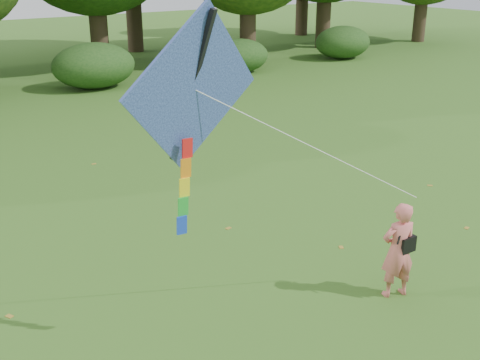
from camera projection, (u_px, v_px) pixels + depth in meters
ground at (344, 292)px, 9.86m from camera, size 100.00×100.00×0.00m
man_kite_flyer at (398, 250)px, 9.51m from camera, size 0.67×0.54×1.61m
bystander_right at (188, 62)px, 26.52m from camera, size 0.75×1.04×1.64m
crossbody_bag at (405, 243)px, 9.51m from camera, size 0.43×0.20×0.68m
flying_kite at (194, 93)px, 7.40m from camera, size 4.57×1.19×3.07m
shrub_band at (3, 78)px, 22.71m from camera, size 39.15×3.22×1.88m
fallen_leaves at (214, 205)px, 13.32m from camera, size 10.45×15.30×0.01m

